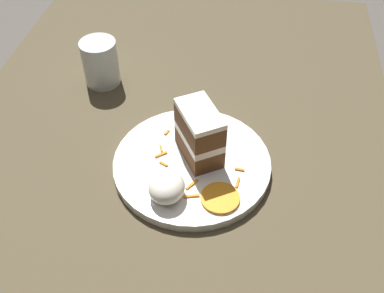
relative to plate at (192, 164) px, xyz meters
name	(u,v)px	position (x,y,z in m)	size (l,w,h in m)	color
ground_plane	(164,182)	(-0.02, 0.05, -0.03)	(6.00, 6.00, 0.00)	#4C4742
dining_table	(164,178)	(-0.02, 0.05, -0.02)	(1.34, 0.82, 0.02)	#4C422D
plate	(192,164)	(0.00, 0.00, 0.00)	(0.27, 0.27, 0.02)	white
cake_slice	(199,134)	(0.02, -0.01, 0.06)	(0.11, 0.09, 0.10)	brown
cream_dollop	(167,187)	(-0.08, 0.03, 0.03)	(0.06, 0.06, 0.04)	white
orange_garnish	(220,198)	(-0.07, -0.06, 0.01)	(0.06, 0.06, 0.01)	orange
carrot_shreds_scatter	(189,169)	(-0.02, 0.00, 0.01)	(0.15, 0.16, 0.00)	orange
drinking_glass	(101,65)	(0.21, 0.22, 0.03)	(0.07, 0.07, 0.10)	silver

